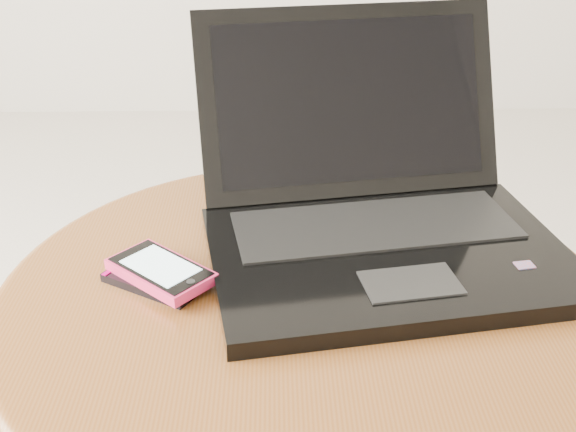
{
  "coord_description": "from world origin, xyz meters",
  "views": [
    {
      "loc": [
        0.09,
        -0.65,
        0.93
      ],
      "look_at": [
        0.1,
        0.03,
        0.58
      ],
      "focal_mm": 45.06,
      "sensor_mm": 36.0,
      "label": 1
    }
  ],
  "objects": [
    {
      "name": "table",
      "position": [
        0.12,
        -0.02,
        0.4
      ],
      "size": [
        0.65,
        0.65,
        0.52
      ],
      "color": "brown",
      "rests_on": "ground"
    },
    {
      "name": "laptop",
      "position": [
        0.2,
        0.08,
        0.56
      ],
      "size": [
        0.44,
        0.43,
        0.24
      ],
      "color": "black",
      "rests_on": "table"
    },
    {
      "name": "phone_black",
      "position": [
        -0.04,
        -0.01,
        0.52
      ],
      "size": [
        0.12,
        0.1,
        0.01
      ],
      "color": "black",
      "rests_on": "table"
    },
    {
      "name": "phone_pink",
      "position": [
        -0.03,
        -0.01,
        0.53
      ],
      "size": [
        0.12,
        0.12,
        0.01
      ],
      "color": "#E02860",
      "rests_on": "phone_black"
    }
  ]
}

